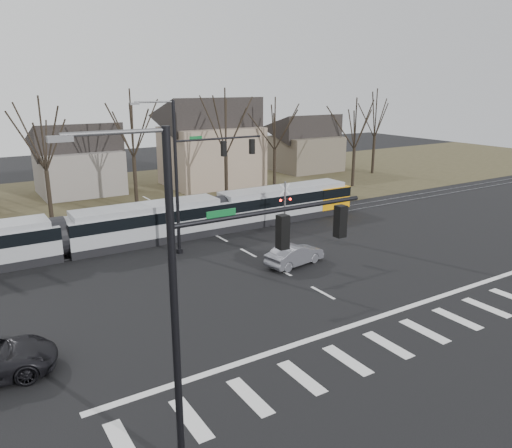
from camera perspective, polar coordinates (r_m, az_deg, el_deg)
ground at (r=26.83m, az=10.38°, el=-9.19°), size 140.00×140.00×0.00m
grass_verge at (r=53.66m, az=-13.15°, el=3.30°), size 140.00×28.00×0.01m
crosswalk at (r=24.36m, az=16.82°, el=-12.33°), size 27.00×2.60×0.01m
stop_line at (r=25.67m, az=13.11°, el=-10.54°), size 28.00×0.35×0.01m
lane_dashes at (r=39.28m, az=-5.42°, el=-0.87°), size 0.18×30.00×0.01m
rail_pair at (r=39.11m, az=-5.29°, el=-0.91°), size 90.00×1.52×0.06m
tram at (r=36.99m, az=-12.48°, el=0.23°), size 37.07×2.75×2.81m
sedan at (r=31.95m, az=4.45°, el=-3.52°), size 2.84×4.61×1.36m
signal_pole_near_left at (r=14.42m, az=-3.51°, el=-6.69°), size 9.28×0.44×10.20m
signal_pole_far at (r=33.91m, az=-6.64°, el=6.32°), size 9.28×0.44×10.20m
rail_crossing_signal at (r=38.61m, az=3.31°, el=1.77°), size 1.08×0.36×4.00m
tree_row at (r=47.98m, az=-8.86°, el=8.15°), size 59.20×7.20×10.00m
house_b at (r=55.48m, az=-19.70°, el=7.36°), size 8.64×7.56×7.65m
house_c at (r=57.20m, az=-5.17°, el=9.71°), size 10.80×8.64×10.10m
house_d at (r=67.02m, az=5.71°, el=9.49°), size 8.64×7.56×7.65m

